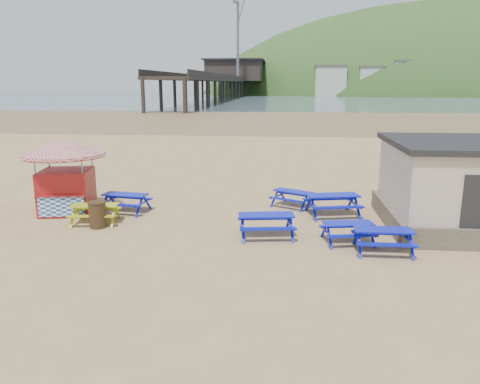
# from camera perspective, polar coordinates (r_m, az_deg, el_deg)

# --- Properties ---
(ground) EXTENTS (400.00, 400.00, 0.00)m
(ground) POSITION_cam_1_polar(r_m,az_deg,el_deg) (17.14, -5.06, -4.29)
(ground) COLOR tan
(ground) RESTS_ON ground
(wet_sand) EXTENTS (400.00, 400.00, 0.00)m
(wet_sand) POSITION_cam_1_polar(r_m,az_deg,el_deg) (71.32, 3.03, 9.00)
(wet_sand) COLOR olive
(wet_sand) RESTS_ON ground
(sea) EXTENTS (400.00, 400.00, 0.00)m
(sea) POSITION_cam_1_polar(r_m,az_deg,el_deg) (186.17, 4.62, 11.51)
(sea) COLOR #495B68
(sea) RESTS_ON ground
(picnic_table_blue_a) EXTENTS (1.98, 1.68, 0.75)m
(picnic_table_blue_a) POSITION_cam_1_polar(r_m,az_deg,el_deg) (19.55, -13.78, -1.29)
(picnic_table_blue_a) COLOR #1413AD
(picnic_table_blue_a) RESTS_ON ground
(picnic_table_blue_b) EXTENTS (2.06, 1.94, 0.68)m
(picnic_table_blue_b) POSITION_cam_1_polar(r_m,az_deg,el_deg) (19.95, 6.45, -0.81)
(picnic_table_blue_b) COLOR #1413AD
(picnic_table_blue_b) RESTS_ON ground
(picnic_table_blue_c) EXTENTS (2.31, 2.00, 0.84)m
(picnic_table_blue_c) POSITION_cam_1_polar(r_m,az_deg,el_deg) (18.83, 11.22, -1.56)
(picnic_table_blue_c) COLOR #1413AD
(picnic_table_blue_c) RESTS_ON ground
(picnic_table_blue_d) EXTENTS (2.07, 1.76, 0.79)m
(picnic_table_blue_d) POSITION_cam_1_polar(r_m,az_deg,el_deg) (15.99, 3.21, -4.08)
(picnic_table_blue_d) COLOR #1413AD
(picnic_table_blue_d) RESTS_ON ground
(picnic_table_blue_e) EXTENTS (1.83, 1.58, 0.68)m
(picnic_table_blue_e) POSITION_cam_1_polar(r_m,az_deg,el_deg) (15.79, 13.00, -4.83)
(picnic_table_blue_e) COLOR #1413AD
(picnic_table_blue_e) RESTS_ON ground
(picnic_table_blue_f) EXTENTS (1.78, 1.43, 0.74)m
(picnic_table_blue_f) POSITION_cam_1_polar(r_m,az_deg,el_deg) (15.18, 17.03, -5.68)
(picnic_table_blue_f) COLOR #1413AD
(picnic_table_blue_f) RESTS_ON ground
(picnic_table_yellow) EXTENTS (1.86, 1.58, 0.71)m
(picnic_table_yellow) POSITION_cam_1_polar(r_m,az_deg,el_deg) (18.30, -17.23, -2.56)
(picnic_table_yellow) COLOR #96BA0A
(picnic_table_yellow) RESTS_ON ground
(ice_cream_kiosk) EXTENTS (3.86, 3.86, 2.96)m
(ice_cream_kiosk) POSITION_cam_1_polar(r_m,az_deg,el_deg) (19.89, -20.56, 2.87)
(ice_cream_kiosk) COLOR maroon
(ice_cream_kiosk) RESTS_ON ground
(litter_bin) EXTENTS (0.66, 0.66, 0.97)m
(litter_bin) POSITION_cam_1_polar(r_m,az_deg,el_deg) (17.68, -16.98, -2.63)
(litter_bin) COLOR #3E2819
(litter_bin) RESTS_ON ground
(pier) EXTENTS (24.00, 220.00, 39.29)m
(pier) POSITION_cam_1_polar(r_m,az_deg,el_deg) (195.44, -0.74, 13.23)
(pier) COLOR black
(pier) RESTS_ON ground
(headland_town) EXTENTS (264.00, 144.00, 108.00)m
(headland_town) POSITION_cam_1_polar(r_m,az_deg,el_deg) (261.11, 25.21, 8.60)
(headland_town) COLOR #2D4C1E
(headland_town) RESTS_ON ground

